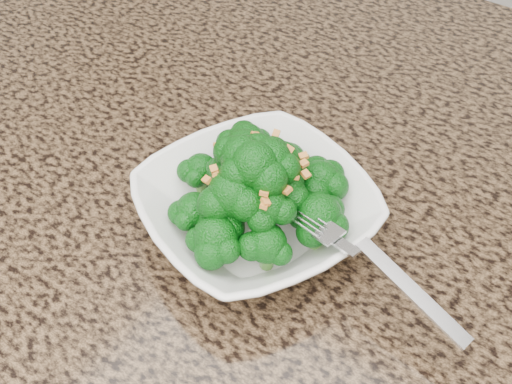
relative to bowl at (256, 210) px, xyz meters
The scene contains 5 objects.
granite_counter 0.11m from the bowl, 162.54° to the left, with size 1.64×1.04×0.03m, color brown.
bowl is the anchor object (origin of this frame).
broccoli_pile 0.06m from the bowl, ahead, with size 0.18×0.18×0.07m, color #09520C, non-canonical shape.
garlic_topping 0.10m from the bowl, ahead, with size 0.11×0.11×0.01m, color orange, non-canonical shape.
fork 0.11m from the bowl, ahead, with size 0.19×0.03×0.01m, color silver, non-canonical shape.
Camera 1 is at (0.33, -0.06, 1.37)m, focal length 45.00 mm.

